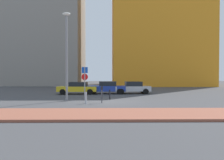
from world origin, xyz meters
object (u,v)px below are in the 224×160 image
traffic_bollard_mid (110,95)px  parked_car_blue (107,87)px  parking_meter (102,92)px  street_lamp (67,49)px  parked_car_yellow (78,88)px  traffic_bollard_near (102,95)px  traffic_bollard_far (86,98)px  parking_sign_post (85,79)px  parked_car_silver (133,87)px

traffic_bollard_mid → parked_car_blue: bearing=92.5°
parking_meter → street_lamp: street_lamp is taller
parked_car_yellow → traffic_bollard_near: size_ratio=5.02×
traffic_bollard_near → traffic_bollard_far: bearing=-110.8°
traffic_bollard_near → parking_sign_post: bearing=166.4°
parking_meter → traffic_bollard_near: size_ratio=1.50×
parking_sign_post → traffic_bollard_near: parking_sign_post is taller
parking_sign_post → traffic_bollard_far: (0.41, -3.44, -1.42)m
parking_meter → traffic_bollard_near: bearing=91.5°
parked_car_silver → traffic_bollard_far: bearing=-115.9°
parked_car_blue → traffic_bollard_mid: 6.33m
street_lamp → parking_meter: bearing=-27.6°
parked_car_yellow → parked_car_silver: size_ratio=1.06×
parking_sign_post → traffic_bollard_near: (1.57, -0.38, -1.43)m
traffic_bollard_mid → parking_sign_post: bearing=171.4°
street_lamp → parked_car_yellow: bearing=89.6°
parked_car_yellow → parking_sign_post: (1.36, -5.59, 1.14)m
parking_sign_post → traffic_bollard_mid: 2.71m
parking_meter → traffic_bollard_near: (-0.07, 2.57, -0.42)m
parking_sign_post → street_lamp: 3.21m
street_lamp → traffic_bollard_far: 4.84m
parked_car_blue → parked_car_yellow: bearing=-173.6°
parked_car_silver → traffic_bollard_near: (-3.44, -6.40, -0.29)m
parking_meter → traffic_bollard_far: bearing=-158.3°
parked_car_yellow → traffic_bollard_far: parked_car_yellow is taller
traffic_bollard_far → traffic_bollard_near: bearing=69.2°
parking_sign_post → parked_car_yellow: bearing=103.7°
parking_meter → traffic_bollard_far: 1.39m
parking_meter → traffic_bollard_near: parking_meter is taller
parked_car_blue → parked_car_silver: bearing=0.9°
parking_sign_post → street_lamp: street_lamp is taller
parking_sign_post → street_lamp: (-1.41, -1.35, 2.55)m
parking_sign_post → traffic_bollard_mid: (2.28, -0.34, -1.43)m
parking_sign_post → traffic_bollard_far: bearing=-83.2°
traffic_bollard_near → parked_car_blue: bearing=86.1°
parked_car_silver → parking_sign_post: (-5.01, -6.02, 1.13)m
traffic_bollard_far → parked_car_blue: bearing=80.4°
traffic_bollard_near → parked_car_silver: bearing=61.8°
parked_car_silver → parking_meter: (-3.37, -8.97, 0.13)m
traffic_bollard_mid → parked_car_yellow: bearing=121.5°
parked_car_blue → traffic_bollard_mid: (0.28, -6.31, -0.31)m
parked_car_yellow → traffic_bollard_near: 6.66m
street_lamp → traffic_bollard_far: size_ratio=8.49×
parked_car_yellow → parking_meter: parked_car_yellow is taller
parking_sign_post → parking_meter: 3.53m
parked_car_yellow → parked_car_blue: bearing=6.4°
traffic_bollard_mid → traffic_bollard_far: 3.62m
traffic_bollard_mid → traffic_bollard_far: (-1.87, -3.10, 0.00)m
parked_car_silver → street_lamp: street_lamp is taller
street_lamp → traffic_bollard_mid: 5.52m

